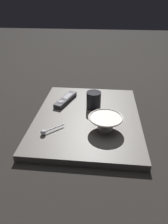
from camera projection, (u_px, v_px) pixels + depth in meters
ground_plane at (87, 121)px, 1.07m from camera, size 6.00×6.00×0.00m
table at (88, 118)px, 1.06m from camera, size 0.53×0.67×0.03m
cereal_bowl at (105, 122)px, 0.93m from camera, size 0.16×0.16×0.07m
coffee_mug at (94, 100)px, 1.10m from camera, size 0.08×0.08×0.09m
teaspoon at (45, 132)px, 0.91m from camera, size 0.09×0.09×0.02m
tv_remote_near at (66, 100)px, 1.18m from camera, size 0.11×0.20×0.03m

